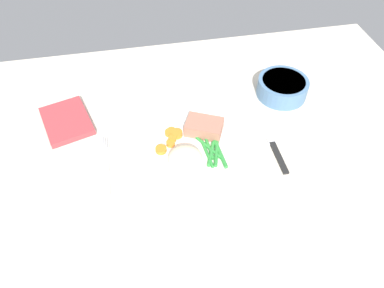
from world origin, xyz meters
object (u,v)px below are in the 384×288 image
at_px(knife, 271,140).
at_px(salad_bowl, 282,87).
at_px(fork, 107,165).
at_px(meat_portion, 204,127).
at_px(water_glass, 178,74).
at_px(dinner_plate, 192,149).
at_px(napkin, 67,121).

relative_size(knife, salad_bowl, 1.61).
bearing_deg(fork, meat_portion, 8.44).
bearing_deg(water_glass, meat_portion, -81.64).
bearing_deg(salad_bowl, dinner_plate, -150.76).
relative_size(dinner_plate, salad_bowl, 2.05).
bearing_deg(meat_portion, knife, -16.47).
height_order(meat_portion, water_glass, water_glass).
height_order(meat_portion, napkin, meat_portion).
distance_m(water_glass, napkin, 0.30).
xyz_separation_m(fork, knife, (0.37, -0.00, -0.00)).
distance_m(knife, napkin, 0.49).
bearing_deg(knife, dinner_plate, 179.56).
distance_m(knife, salad_bowl, 0.17).
distance_m(dinner_plate, salad_bowl, 0.30).
distance_m(salad_bowl, napkin, 0.54).
xyz_separation_m(knife, salad_bowl, (0.08, 0.15, 0.02)).
xyz_separation_m(dinner_plate, water_glass, (0.01, 0.23, 0.04)).
relative_size(salad_bowl, napkin, 0.93).
xyz_separation_m(fork, water_glass, (0.20, 0.23, 0.04)).
height_order(fork, salad_bowl, salad_bowl).
relative_size(dinner_plate, water_glass, 2.59).
xyz_separation_m(dinner_plate, fork, (-0.19, -0.00, -0.01)).
xyz_separation_m(meat_portion, water_glass, (-0.03, 0.19, 0.01)).
xyz_separation_m(meat_portion, napkin, (-0.31, 0.10, -0.02)).
relative_size(dinner_plate, knife, 1.27).
height_order(dinner_plate, salad_bowl, salad_bowl).
bearing_deg(napkin, water_glass, 16.21).
bearing_deg(meat_portion, salad_bowl, 25.00).
bearing_deg(fork, dinner_plate, -1.84).
bearing_deg(dinner_plate, meat_portion, 49.40).
bearing_deg(meat_portion, fork, -168.94).
bearing_deg(napkin, dinner_plate, -27.70).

